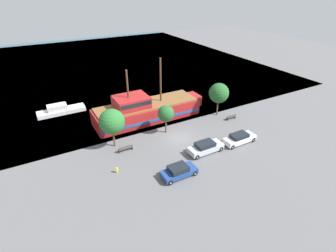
{
  "coord_description": "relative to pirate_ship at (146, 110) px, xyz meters",
  "views": [
    {
      "loc": [
        -17.26,
        -27.72,
        20.09
      ],
      "look_at": [
        -0.74,
        2.0,
        1.2
      ],
      "focal_mm": 28.0,
      "sensor_mm": 36.0,
      "label": 1
    }
  ],
  "objects": [
    {
      "name": "moored_boat_dockside",
      "position": [
        -12.04,
        9.17,
        -1.05
      ],
      "size": [
        7.86,
        2.17,
        1.67
      ],
      "color": "silver",
      "rests_on": "water_surface"
    },
    {
      "name": "bench_promenade_west",
      "position": [
        -6.38,
        -7.2,
        -1.22
      ],
      "size": [
        1.97,
        0.45,
        0.85
      ],
      "color": "#4C4742",
      "rests_on": "ground_plane"
    },
    {
      "name": "pirate_ship",
      "position": [
        0.0,
        0.0,
        0.0
      ],
      "size": [
        18.56,
        5.3,
        9.83
      ],
      "color": "#A31E1E",
      "rests_on": "water_surface"
    },
    {
      "name": "ground_plane",
      "position": [
        1.67,
        -7.77,
        -1.66
      ],
      "size": [
        160.0,
        160.0,
        0.0
      ],
      "primitive_type": "plane",
      "color": "#5B5B5E"
    },
    {
      "name": "bench_promenade_east",
      "position": [
        12.24,
        -6.95,
        -1.22
      ],
      "size": [
        1.73,
        0.45,
        0.85
      ],
      "color": "#4C4742",
      "rests_on": "ground_plane"
    },
    {
      "name": "parked_car_curb_front",
      "position": [
        8.38,
        -13.04,
        -0.92
      ],
      "size": [
        4.79,
        1.78,
        1.48
      ],
      "color": "white",
      "rests_on": "ground_plane"
    },
    {
      "name": "parked_car_curb_mid",
      "position": [
        -2.81,
        -15.06,
        -0.96
      ],
      "size": [
        4.23,
        1.95,
        1.42
      ],
      "color": "navy",
      "rests_on": "ground_plane"
    },
    {
      "name": "tree_row_east",
      "position": [
        -7.27,
        -5.23,
        2.15
      ],
      "size": [
        3.43,
        3.43,
        5.54
      ],
      "color": "brown",
      "rests_on": "ground_plane"
    },
    {
      "name": "parked_car_curb_rear",
      "position": [
        2.83,
        -12.59,
        -0.9
      ],
      "size": [
        4.84,
        1.88,
        1.54
      ],
      "color": "#B7BCC6",
      "rests_on": "ground_plane"
    },
    {
      "name": "fire_hydrant",
      "position": [
        -8.94,
        -10.91,
        -1.25
      ],
      "size": [
        0.42,
        0.25,
        0.76
      ],
      "color": "yellow",
      "rests_on": "ground_plane"
    },
    {
      "name": "water_surface",
      "position": [
        1.67,
        36.23,
        -1.66
      ],
      "size": [
        80.0,
        80.0,
        0.0
      ],
      "primitive_type": "plane",
      "color": "#33566B",
      "rests_on": "ground"
    },
    {
      "name": "tree_row_midwest",
      "position": [
        11.23,
        -4.43,
        2.29
      ],
      "size": [
        3.28,
        3.28,
        5.61
      ],
      "color": "brown",
      "rests_on": "ground_plane"
    },
    {
      "name": "tree_row_mideast",
      "position": [
        0.77,
        -5.4,
        1.47
      ],
      "size": [
        2.43,
        2.43,
        4.37
      ],
      "color": "brown",
      "rests_on": "ground_plane"
    }
  ]
}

